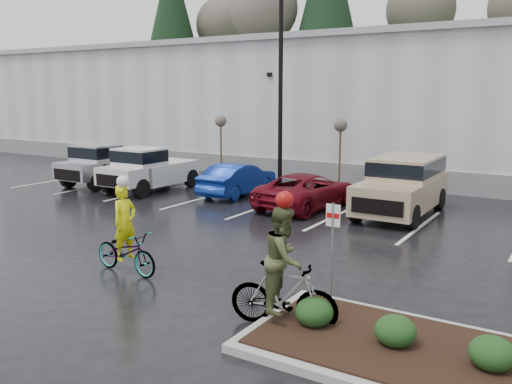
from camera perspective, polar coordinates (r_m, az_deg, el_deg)
The scene contains 19 objects.
ground at distance 13.09m, azimuth -8.08°, elevation -9.00°, with size 120.00×120.00×0.00m, color black.
warehouse at distance 32.43m, azimuth 17.71°, elevation 8.78°, with size 60.50×15.50×7.20m.
wooded_ridge at distance 55.03m, azimuth 23.66°, elevation 8.23°, with size 80.00×25.00×6.00m, color #223E19.
lamppost at distance 24.58m, azimuth 2.62°, elevation 13.61°, with size 0.50×1.00×9.22m.
sapling_west at distance 27.58m, azimuth -3.74°, elevation 7.11°, with size 0.60×0.60×3.20m.
sapling_mid at distance 24.40m, azimuth 8.89°, elevation 6.57°, with size 0.60×0.60×3.20m.
curb_island at distance 9.50m, azimuth 23.43°, elevation -17.14°, with size 8.00×3.00×0.15m, color gray.
mulch_bed at distance 9.46m, azimuth 23.47°, elevation -16.63°, with size 7.60×2.60×0.04m, color black.
shrub_a at distance 10.11m, azimuth 6.15°, elevation -12.45°, with size 0.70×0.70×0.52m, color #123315.
shrub_b at distance 9.63m, azimuth 14.47°, elevation -13.97°, with size 0.70×0.70×0.52m, color #123315.
shrub_c at distance 9.35m, azimuth 23.58°, elevation -15.30°, with size 0.70×0.70×0.52m, color #123315.
fire_lane_sign at distance 10.90m, azimuth 8.05°, elevation -5.26°, with size 0.30×0.05×2.20m.
pickup_silver at distance 26.80m, azimuth -15.01°, elevation 2.93°, with size 2.10×5.20×1.96m, color #B2B3BB, non-canonical shape.
pickup_white at distance 24.77m, azimuth -10.69°, elevation 2.51°, with size 2.10×5.20×1.96m, color silver, non-canonical shape.
car_blue at distance 23.05m, azimuth -1.91°, elevation 1.36°, with size 1.46×4.18×1.38m, color navy.
car_red at distance 20.59m, azimuth 5.39°, elevation 0.16°, with size 2.21×4.80×1.33m, color maroon.
suv_tan at distance 19.92m, azimuth 15.04°, elevation 0.55°, with size 2.20×5.10×2.06m, color tan, non-canonical shape.
cyclist_hivis at distance 13.52m, azimuth -13.56°, elevation -5.26°, with size 2.03×0.81×2.41m.
cyclist_olive at distance 10.15m, azimuth 2.94°, elevation -9.19°, with size 2.08×1.05×2.59m.
Camera 1 is at (7.97, -9.43, 4.35)m, focal length 38.00 mm.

